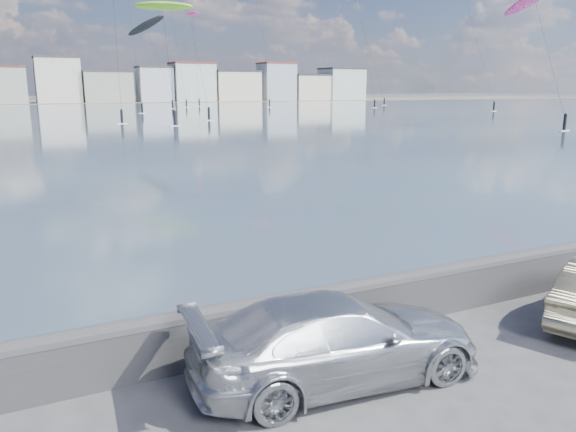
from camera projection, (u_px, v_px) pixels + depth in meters
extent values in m
plane|color=#333335|center=(348.00, 425.00, 8.15)|extent=(700.00, 700.00, 0.00)
cube|color=#303E54|center=(37.00, 118.00, 88.14)|extent=(500.00, 177.00, 0.00)
cube|color=#4C473D|center=(20.00, 102.00, 182.98)|extent=(500.00, 60.00, 0.00)
cube|color=#28282B|center=(271.00, 327.00, 10.41)|extent=(400.00, 0.35, 0.90)
cylinder|color=#28282B|center=(270.00, 304.00, 10.31)|extent=(400.00, 0.36, 0.36)
cube|color=beige|center=(58.00, 81.00, 173.98)|extent=(13.00, 10.00, 13.50)
cube|color=#383330|center=(56.00, 57.00, 172.40)|extent=(13.26, 10.20, 0.60)
cube|color=gray|center=(107.00, 87.00, 180.67)|extent=(15.00, 12.00, 9.50)
cube|color=#383330|center=(106.00, 71.00, 179.54)|extent=(15.30, 12.24, 0.60)
cube|color=#B2B7C6|center=(155.00, 85.00, 187.18)|extent=(11.00, 9.00, 11.00)
cube|color=#383330|center=(154.00, 67.00, 185.88)|extent=(11.22, 9.18, 0.60)
cube|color=#B7C6BC|center=(192.00, 83.00, 192.61)|extent=(14.00, 11.00, 12.50)
cube|color=brown|center=(192.00, 63.00, 191.15)|extent=(14.28, 11.22, 0.60)
cube|color=beige|center=(235.00, 87.00, 199.57)|extent=(16.00, 12.00, 10.00)
cube|color=#2D2D33|center=(234.00, 71.00, 198.38)|extent=(16.32, 12.24, 0.60)
cube|color=#9EA8B7|center=(277.00, 83.00, 206.35)|extent=(12.00, 10.00, 13.00)
cube|color=brown|center=(276.00, 63.00, 204.82)|extent=(12.24, 10.20, 0.60)
cube|color=beige|center=(309.00, 88.00, 212.61)|extent=(14.00, 11.00, 9.00)
cube|color=#2D2D33|center=(309.00, 75.00, 211.53)|extent=(14.28, 11.22, 0.60)
cube|color=#B7C6BC|center=(342.00, 85.00, 218.58)|extent=(15.00, 12.00, 11.50)
cube|color=#2D2D33|center=(342.00, 69.00, 217.22)|extent=(15.30, 12.24, 0.60)
imported|color=silver|center=(337.00, 339.00, 9.31)|extent=(5.12, 2.41, 1.45)
cube|color=white|center=(143.00, 113.00, 105.56)|extent=(1.40, 0.42, 0.08)
cylinder|color=black|center=(142.00, 108.00, 105.36)|extent=(0.36, 0.36, 1.70)
sphere|color=black|center=(142.00, 103.00, 105.16)|extent=(0.28, 0.28, 0.28)
cylinder|color=black|center=(132.00, 27.00, 106.22)|extent=(0.26, 9.76, 29.14)
cube|color=white|center=(494.00, 111.00, 114.86)|extent=(1.40, 0.42, 0.08)
cylinder|color=black|center=(494.00, 107.00, 114.66)|extent=(0.36, 0.36, 1.70)
sphere|color=black|center=(494.00, 102.00, 114.46)|extent=(0.28, 0.28, 0.28)
cylinder|color=black|center=(475.00, 32.00, 118.46)|extent=(1.78, 15.65, 29.62)
ellipsoid|color=black|center=(146.00, 25.00, 136.91)|extent=(9.78, 7.19, 6.39)
cube|color=white|center=(173.00, 109.00, 128.08)|extent=(1.40, 0.42, 0.08)
cylinder|color=black|center=(172.00, 105.00, 127.88)|extent=(0.36, 0.36, 1.70)
sphere|color=black|center=(172.00, 101.00, 127.68)|extent=(0.28, 0.28, 0.28)
cylinder|color=black|center=(159.00, 63.00, 132.36)|extent=(1.51, 15.85, 18.24)
cube|color=white|center=(374.00, 108.00, 133.68)|extent=(1.40, 0.42, 0.08)
cylinder|color=black|center=(375.00, 104.00, 133.47)|extent=(0.36, 0.36, 1.70)
sphere|color=black|center=(375.00, 100.00, 133.27)|extent=(0.28, 0.28, 0.28)
cylinder|color=black|center=(366.00, 48.00, 134.85)|extent=(0.77, 9.51, 25.44)
cube|color=white|center=(209.00, 120.00, 82.90)|extent=(1.40, 0.42, 0.08)
cylinder|color=black|center=(209.00, 114.00, 82.70)|extent=(0.36, 0.36, 1.70)
sphere|color=black|center=(209.00, 108.00, 82.50)|extent=(0.28, 0.28, 0.28)
ellipsoid|color=#E5338C|center=(192.00, 14.00, 151.11)|extent=(2.97, 9.27, 1.85)
cube|color=white|center=(199.00, 106.00, 143.90)|extent=(1.40, 0.42, 0.08)
cylinder|color=black|center=(199.00, 103.00, 143.70)|extent=(0.36, 0.36, 1.70)
sphere|color=black|center=(199.00, 99.00, 143.50)|extent=(0.28, 0.28, 0.28)
cylinder|color=black|center=(196.00, 56.00, 147.37)|extent=(3.05, 12.96, 22.81)
cube|color=white|center=(384.00, 105.00, 152.75)|extent=(1.40, 0.42, 0.08)
cylinder|color=black|center=(384.00, 102.00, 152.55)|extent=(0.36, 0.36, 1.70)
sphere|color=black|center=(384.00, 98.00, 152.35)|extent=(0.28, 0.28, 0.28)
cylinder|color=black|center=(369.00, 48.00, 153.72)|extent=(3.23, 11.71, 28.27)
cube|color=white|center=(187.00, 107.00, 137.47)|extent=(1.40, 0.42, 0.08)
cylinder|color=black|center=(186.00, 103.00, 137.27)|extent=(0.36, 0.36, 1.70)
sphere|color=black|center=(186.00, 100.00, 137.06)|extent=(0.28, 0.28, 0.28)
cylinder|color=black|center=(176.00, 38.00, 136.53)|extent=(2.00, 7.35, 30.64)
cube|color=white|center=(564.00, 130.00, 63.08)|extent=(1.40, 0.42, 0.08)
cylinder|color=black|center=(565.00, 122.00, 62.88)|extent=(0.36, 0.36, 1.70)
sphere|color=black|center=(566.00, 114.00, 62.68)|extent=(0.28, 0.28, 0.28)
cylinder|color=black|center=(549.00, 56.00, 64.72)|extent=(1.63, 7.23, 13.98)
cube|color=white|center=(122.00, 124.00, 75.21)|extent=(1.40, 0.42, 0.08)
cylinder|color=black|center=(122.00, 117.00, 75.01)|extent=(0.36, 0.36, 1.70)
sphere|color=black|center=(121.00, 110.00, 74.81)|extent=(0.28, 0.28, 0.28)
ellipsoid|color=#8CD826|center=(162.00, 6.00, 78.91)|extent=(8.65, 10.32, 2.15)
cube|color=white|center=(175.00, 126.00, 71.11)|extent=(1.40, 0.42, 0.08)
cylinder|color=black|center=(175.00, 118.00, 70.91)|extent=(0.36, 0.36, 1.70)
sphere|color=black|center=(174.00, 111.00, 70.71)|extent=(0.28, 0.28, 0.28)
cylinder|color=black|center=(168.00, 58.00, 74.87)|extent=(2.16, 11.97, 14.66)
cube|color=white|center=(269.00, 107.00, 137.41)|extent=(1.40, 0.42, 0.08)
cylinder|color=black|center=(269.00, 103.00, 137.21)|extent=(0.36, 0.36, 1.70)
sphere|color=black|center=(269.00, 100.00, 137.01)|extent=(0.28, 0.28, 0.28)
cylinder|color=black|center=(264.00, 38.00, 138.97)|extent=(2.36, 10.94, 30.61)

